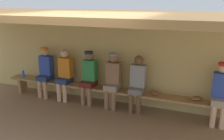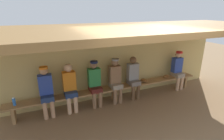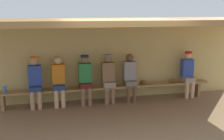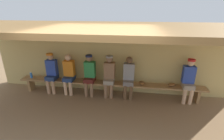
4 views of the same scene
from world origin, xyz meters
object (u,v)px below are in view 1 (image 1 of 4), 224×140
object	(u,v)px
player_near_post	(45,70)
player_leftmost	(65,73)
baseball_glove_dark_brown	(197,98)
player_rightmost	(221,91)
player_in_white	(137,82)
water_bottle_orange	(23,74)
player_shirtless_tan	(113,78)
baseball_glove_worn	(155,93)
bench	(112,92)
player_with_sunglasses	(89,75)

from	to	relation	value
player_near_post	player_leftmost	size ratio (longest dim) A/B	1.01
baseball_glove_dark_brown	player_rightmost	bearing A→B (deg)	156.34
player_in_white	water_bottle_orange	distance (m)	3.33
player_shirtless_tan	water_bottle_orange	xyz separation A→B (m)	(-2.71, -0.01, -0.19)
baseball_glove_worn	baseball_glove_dark_brown	xyz separation A→B (m)	(0.91, 0.00, 0.00)
baseball_glove_dark_brown	player_leftmost	bearing A→B (deg)	-19.51
player_shirtless_tan	player_leftmost	bearing A→B (deg)	-179.98
player_leftmost	player_in_white	world-z (taller)	same
player_in_white	player_rightmost	world-z (taller)	player_rightmost
player_in_white	baseball_glove_dark_brown	size ratio (longest dim) A/B	5.56
bench	player_near_post	size ratio (longest dim) A/B	4.46
player_in_white	water_bottle_orange	xyz separation A→B (m)	(-3.33, -0.01, -0.17)
player_shirtless_tan	player_in_white	bearing A→B (deg)	-0.05
player_with_sunglasses	player_near_post	bearing A→B (deg)	180.00
baseball_glove_dark_brown	player_shirtless_tan	bearing A→B (deg)	-19.18
player_near_post	player_leftmost	bearing A→B (deg)	-0.05
player_leftmost	player_rightmost	bearing A→B (deg)	0.01
player_near_post	water_bottle_orange	bearing A→B (deg)	-179.06
player_leftmost	water_bottle_orange	size ratio (longest dim) A/B	6.29
bench	player_leftmost	xyz separation A→B (m)	(-1.32, 0.00, 0.34)
player_near_post	player_in_white	xyz separation A→B (m)	(2.57, -0.00, -0.02)
player_leftmost	player_shirtless_tan	size ratio (longest dim) A/B	0.99
water_bottle_orange	baseball_glove_worn	xyz separation A→B (m)	(3.74, 0.04, -0.06)
water_bottle_orange	player_with_sunglasses	bearing A→B (deg)	0.35
player_with_sunglasses	water_bottle_orange	xyz separation A→B (m)	(-2.07, -0.01, -0.19)
player_in_white	player_rightmost	bearing A→B (deg)	0.02
player_leftmost	player_shirtless_tan	xyz separation A→B (m)	(1.35, 0.00, 0.02)
player_near_post	player_rightmost	distance (m)	4.34
player_near_post	player_with_sunglasses	bearing A→B (deg)	0.00
water_bottle_orange	player_near_post	bearing A→B (deg)	0.94
bench	player_leftmost	bearing A→B (deg)	179.87
player_near_post	baseball_glove_worn	bearing A→B (deg)	0.48
baseball_glove_worn	baseball_glove_dark_brown	size ratio (longest dim) A/B	1.00
bench	baseball_glove_worn	world-z (taller)	baseball_glove_worn
player_near_post	player_leftmost	world-z (taller)	player_near_post
player_leftmost	water_bottle_orange	bearing A→B (deg)	-179.50
player_shirtless_tan	player_near_post	bearing A→B (deg)	180.00
player_with_sunglasses	player_rightmost	xyz separation A→B (m)	(3.03, 0.00, 0.00)
player_with_sunglasses	player_leftmost	bearing A→B (deg)	-179.96
player_leftmost	water_bottle_orange	distance (m)	1.38
baseball_glove_worn	water_bottle_orange	bearing A→B (deg)	-100.42
player_leftmost	baseball_glove_dark_brown	world-z (taller)	player_leftmost
player_with_sunglasses	baseball_glove_dark_brown	bearing A→B (deg)	0.63
player_near_post	baseball_glove_dark_brown	xyz separation A→B (m)	(3.89, 0.03, -0.24)
player_leftmost	baseball_glove_dark_brown	bearing A→B (deg)	0.51
player_in_white	baseball_glove_worn	world-z (taller)	player_in_white
player_near_post	baseball_glove_worn	size ratio (longest dim) A/B	5.60
player_near_post	player_in_white	size ratio (longest dim) A/B	1.01
player_in_white	player_with_sunglasses	distance (m)	1.26
baseball_glove_worn	player_near_post	bearing A→B (deg)	-100.51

